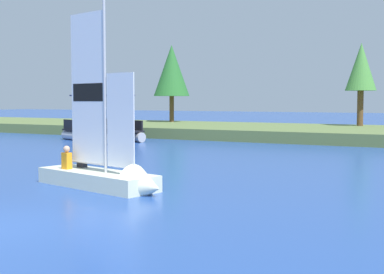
# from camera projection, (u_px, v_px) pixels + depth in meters

# --- Properties ---
(shore_bank) EXTENTS (80.00, 11.27, 0.70)m
(shore_bank) POSITION_uv_depth(u_px,v_px,m) (329.00, 133.00, 35.31)
(shore_bank) COLOR #5B703D
(shore_bank) RESTS_ON ground
(shoreline_tree_left) EXTENTS (3.00, 3.00, 6.42)m
(shoreline_tree_left) POSITION_uv_depth(u_px,v_px,m) (172.00, 71.00, 44.61)
(shoreline_tree_left) COLOR brown
(shoreline_tree_left) RESTS_ON shore_bank
(shoreline_tree_midleft) EXTENTS (2.15, 2.15, 5.86)m
(shoreline_tree_midleft) POSITION_uv_depth(u_px,v_px,m) (361.00, 68.00, 37.67)
(shoreline_tree_midleft) COLOR brown
(shoreline_tree_midleft) RESTS_ON shore_bank
(sailboat) EXTENTS (4.84, 2.28, 5.80)m
(sailboat) POSITION_uv_depth(u_px,v_px,m) (111.00, 174.00, 15.25)
(sailboat) COLOR silver
(sailboat) RESTS_ON ground
(pontoon_boat) EXTENTS (6.02, 4.23, 2.86)m
(pontoon_boat) POSITION_uv_depth(u_px,v_px,m) (102.00, 130.00, 33.22)
(pontoon_boat) COLOR #B2B2B7
(pontoon_boat) RESTS_ON ground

